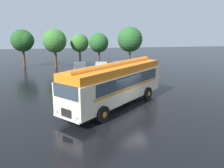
# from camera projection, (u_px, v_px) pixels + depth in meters

# --- Properties ---
(ground_plane) EXTENTS (120.00, 120.00, 0.00)m
(ground_plane) POSITION_uv_depth(u_px,v_px,m) (130.00, 108.00, 16.72)
(ground_plane) COLOR black
(vintage_bus) EXTENTS (9.08, 8.62, 3.49)m
(vintage_bus) POSITION_uv_depth(u_px,v_px,m) (115.00, 82.00, 16.91)
(vintage_bus) COLOR beige
(vintage_bus) RESTS_ON ground
(car_near_left) EXTENTS (2.00, 4.22, 1.66)m
(car_near_left) POSITION_uv_depth(u_px,v_px,m) (80.00, 69.00, 28.94)
(car_near_left) COLOR #4C5156
(car_near_left) RESTS_ON ground
(car_mid_left) EXTENTS (2.36, 4.38, 1.66)m
(car_mid_left) POSITION_uv_depth(u_px,v_px,m) (101.00, 69.00, 28.90)
(car_mid_left) COLOR #B7BABF
(car_mid_left) RESTS_ON ground
(car_mid_right) EXTENTS (2.24, 4.33, 1.66)m
(car_mid_right) POSITION_uv_depth(u_px,v_px,m) (120.00, 67.00, 30.18)
(car_mid_right) COLOR navy
(car_mid_right) RESTS_ON ground
(tree_far_left) EXTENTS (3.65, 3.50, 5.99)m
(tree_far_left) POSITION_uv_depth(u_px,v_px,m) (23.00, 41.00, 34.59)
(tree_far_left) COLOR #4C3823
(tree_far_left) RESTS_ON ground
(tree_left_of_centre) EXTENTS (3.65, 3.65, 6.07)m
(tree_left_of_centre) POSITION_uv_depth(u_px,v_px,m) (55.00, 41.00, 33.80)
(tree_left_of_centre) COLOR #4C3823
(tree_left_of_centre) RESTS_ON ground
(tree_centre) EXTENTS (3.01, 3.01, 5.30)m
(tree_centre) POSITION_uv_depth(u_px,v_px,m) (80.00, 43.00, 36.18)
(tree_centre) COLOR #4C3823
(tree_centre) RESTS_ON ground
(tree_right_of_centre) EXTENTS (3.20, 3.20, 5.44)m
(tree_right_of_centre) POSITION_uv_depth(u_px,v_px,m) (98.00, 43.00, 35.97)
(tree_right_of_centre) COLOR #4C3823
(tree_right_of_centre) RESTS_ON ground
(tree_far_right) EXTENTS (4.09, 4.09, 6.40)m
(tree_far_right) POSITION_uv_depth(u_px,v_px,m) (130.00, 39.00, 35.89)
(tree_far_right) COLOR #4C3823
(tree_far_right) RESTS_ON ground
(traffic_cone) EXTENTS (0.36, 0.36, 0.55)m
(traffic_cone) POSITION_uv_depth(u_px,v_px,m) (77.00, 114.00, 14.83)
(traffic_cone) COLOR orange
(traffic_cone) RESTS_ON ground
(puddle_patch) EXTENTS (2.23, 2.23, 0.01)m
(puddle_patch) POSITION_uv_depth(u_px,v_px,m) (77.00, 134.00, 12.64)
(puddle_patch) COLOR black
(puddle_patch) RESTS_ON ground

